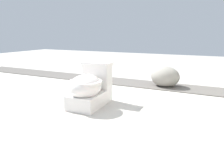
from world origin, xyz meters
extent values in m
plane|color=#B7B2A8|center=(0.00, 0.00, 0.00)|extent=(14.00, 14.00, 0.00)
cube|color=#605B56|center=(-1.35, 0.50, 0.01)|extent=(0.56, 8.00, 0.01)
cube|color=white|center=(0.01, 0.23, 0.09)|extent=(0.62, 0.37, 0.17)
ellipsoid|color=white|center=(0.11, 0.23, 0.26)|extent=(0.46, 0.38, 0.28)
cylinder|color=white|center=(0.11, 0.23, 0.32)|extent=(0.41, 0.41, 0.03)
cube|color=white|center=(-0.20, 0.22, 0.32)|extent=(0.20, 0.35, 0.30)
cube|color=white|center=(-0.20, 0.22, 0.49)|extent=(0.22, 0.37, 0.04)
cylinder|color=silver|center=(-0.20, 0.30, 0.51)|extent=(0.02, 0.02, 0.01)
ellipsoid|color=gray|center=(-1.35, 0.83, 0.17)|extent=(0.44, 0.51, 0.34)
camera|label=1|loc=(2.19, 1.59, 0.87)|focal=35.00mm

